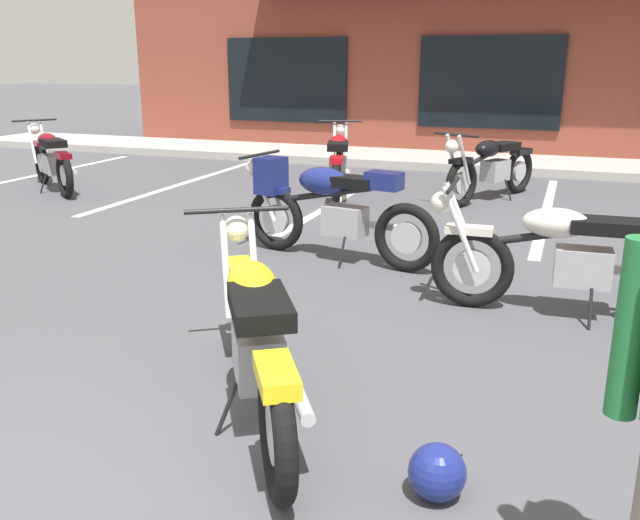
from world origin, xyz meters
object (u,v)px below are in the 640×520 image
motorcycle_red_sportbike (327,205)px  motorcycle_blue_standard (491,167)px  motorcycle_green_cafe_racer (51,159)px  motorcycle_foreground_classic (256,336)px  motorcycle_black_cruiser (338,162)px  motorcycle_orange_scrambler (569,258)px  helmet_on_pavement (437,472)px

motorcycle_red_sportbike → motorcycle_blue_standard: (1.13, 3.48, -0.07)m
motorcycle_red_sportbike → motorcycle_green_cafe_racer: 5.43m
motorcycle_blue_standard → motorcycle_foreground_classic: bearing=-94.0°
motorcycle_black_cruiser → motorcycle_orange_scrambler: 5.13m
motorcycle_red_sportbike → motorcycle_green_cafe_racer: (-5.05, 2.00, -0.07)m
motorcycle_blue_standard → motorcycle_orange_scrambler: size_ratio=0.93×
motorcycle_red_sportbike → motorcycle_orange_scrambler: 2.37m
motorcycle_green_cafe_racer → helmet_on_pavement: (6.79, -5.41, -0.33)m
motorcycle_red_sportbike → motorcycle_foreground_classic: bearing=-77.3°
motorcycle_green_cafe_racer → motorcycle_orange_scrambler: (7.26, -2.85, 0.00)m
motorcycle_black_cruiser → motorcycle_green_cafe_racer: (-4.07, -1.17, 0.00)m
helmet_on_pavement → motorcycle_red_sportbike: bearing=117.1°
motorcycle_foreground_classic → motorcycle_orange_scrambler: same height
motorcycle_black_cruiser → motorcycle_green_cafe_racer: same height
motorcycle_black_cruiser → motorcycle_green_cafe_racer: 4.24m
motorcycle_foreground_classic → motorcycle_red_sportbike: (-0.68, 3.01, 0.07)m
motorcycle_black_cruiser → helmet_on_pavement: size_ratio=7.89×
motorcycle_foreground_classic → helmet_on_pavement: 1.18m
motorcycle_red_sportbike → motorcycle_black_cruiser: 3.32m
motorcycle_red_sportbike → motorcycle_orange_scrambler: bearing=-21.1°
motorcycle_black_cruiser → motorcycle_blue_standard: bearing=8.4°
motorcycle_red_sportbike → motorcycle_orange_scrambler: size_ratio=0.99×
motorcycle_foreground_classic → motorcycle_black_cruiser: size_ratio=0.90×
motorcycle_black_cruiser → motorcycle_orange_scrambler: same height
motorcycle_red_sportbike → motorcycle_orange_scrambler: same height
motorcycle_foreground_classic → motorcycle_red_sportbike: 3.09m
motorcycle_green_cafe_racer → helmet_on_pavement: motorcycle_green_cafe_racer is taller
motorcycle_black_cruiser → motorcycle_blue_standard: size_ratio=1.05×
motorcycle_foreground_classic → motorcycle_orange_scrambler: bearing=54.7°
motorcycle_red_sportbike → helmet_on_pavement: size_ratio=8.05×
motorcycle_foreground_classic → motorcycle_orange_scrambler: (1.53, 2.16, 0.00)m
motorcycle_foreground_classic → motorcycle_black_cruiser: same height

